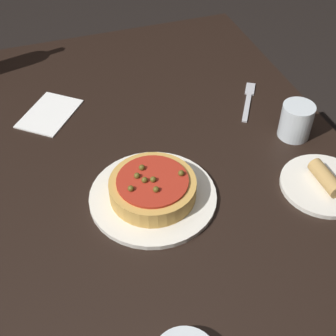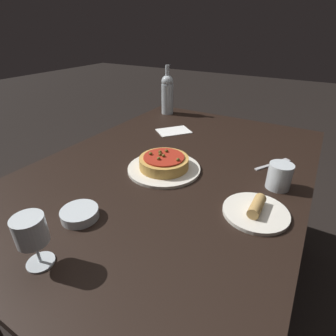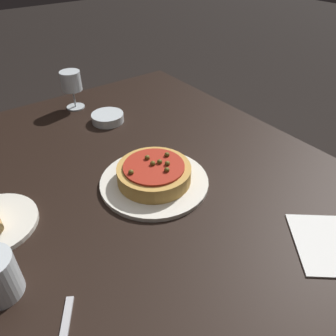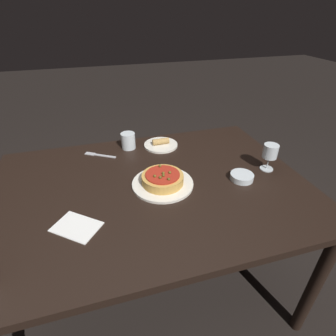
# 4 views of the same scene
# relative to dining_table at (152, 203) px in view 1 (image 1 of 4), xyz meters

# --- Properties ---
(ground_plane) EXTENTS (14.00, 14.00, 0.00)m
(ground_plane) POSITION_rel_dining_table_xyz_m (0.00, 0.00, -0.70)
(ground_plane) COLOR black
(dining_table) EXTENTS (1.49, 1.04, 0.78)m
(dining_table) POSITION_rel_dining_table_xyz_m (0.00, 0.00, 0.00)
(dining_table) COLOR black
(dining_table) RESTS_ON ground_plane
(dinner_plate) EXTENTS (0.29, 0.29, 0.01)m
(dinner_plate) POSITION_rel_dining_table_xyz_m (-0.06, 0.01, 0.09)
(dinner_plate) COLOR white
(dinner_plate) RESTS_ON dining_table
(pizza) EXTENTS (0.20, 0.20, 0.06)m
(pizza) POSITION_rel_dining_table_xyz_m (-0.06, 0.01, 0.12)
(pizza) COLOR gold
(pizza) RESTS_ON dinner_plate
(water_cup) EXTENTS (0.08, 0.08, 0.09)m
(water_cup) POSITION_rel_dining_table_xyz_m (0.04, -0.41, 0.13)
(water_cup) COLOR silver
(water_cup) RESTS_ON dining_table
(fork) EXTENTS (0.17, 0.12, 0.00)m
(fork) POSITION_rel_dining_table_xyz_m (0.22, -0.36, 0.08)
(fork) COLOR #B7B7BC
(fork) RESTS_ON dining_table
(side_plate) EXTENTS (0.20, 0.20, 0.05)m
(side_plate) POSITION_rel_dining_table_xyz_m (-0.15, -0.38, 0.09)
(side_plate) COLOR white
(side_plate) RESTS_ON dining_table
(paper_napkin) EXTENTS (0.21, 0.20, 0.00)m
(paper_napkin) POSITION_rel_dining_table_xyz_m (0.34, 0.19, 0.08)
(paper_napkin) COLOR white
(paper_napkin) RESTS_ON dining_table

